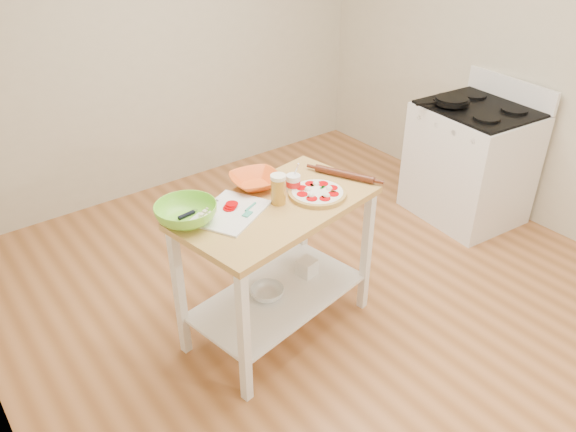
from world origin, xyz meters
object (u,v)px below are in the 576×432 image
(knife, at_px, (193,212))
(orange_bowl, at_px, (255,181))
(prep_island, at_px, (277,242))
(shelf_glass_bowl, at_px, (267,293))
(pizza, at_px, (317,193))
(spatula, at_px, (249,210))
(skillet, at_px, (451,101))
(rolling_pin, at_px, (344,174))
(cutting_board, at_px, (229,212))
(beer_pint, at_px, (278,189))
(shelf_bin, at_px, (307,267))
(gas_stove, at_px, (470,162))
(yogurt_tub, at_px, (293,183))
(green_bowl, at_px, (186,213))

(knife, bearing_deg, orange_bowl, 0.45)
(prep_island, distance_m, shelf_glass_bowl, 0.36)
(pizza, height_order, knife, pizza)
(pizza, distance_m, spatula, 0.42)
(pizza, relative_size, knife, 1.24)
(skillet, xyz_separation_m, rolling_pin, (-1.41, -0.35, -0.05))
(cutting_board, relative_size, beer_pint, 2.85)
(prep_island, relative_size, shelf_glass_bowl, 5.97)
(skillet, relative_size, rolling_pin, 1.11)
(pizza, distance_m, shelf_glass_bowl, 0.70)
(pizza, xyz_separation_m, shelf_bin, (0.03, 0.11, -0.60))
(skillet, bearing_deg, gas_stove, -26.09)
(cutting_board, bearing_deg, beer_pint, -41.47)
(cutting_board, bearing_deg, shelf_bin, -29.38)
(skillet, height_order, knife, skillet)
(orange_bowl, height_order, yogurt_tub, yogurt_tub)
(prep_island, xyz_separation_m, yogurt_tub, (0.17, 0.07, 0.30))
(spatula, height_order, orange_bowl, orange_bowl)
(prep_island, relative_size, orange_bowl, 4.27)
(cutting_board, bearing_deg, orange_bowl, 3.47)
(orange_bowl, relative_size, shelf_glass_bowl, 1.40)
(prep_island, distance_m, skillet, 1.99)
(skillet, xyz_separation_m, cutting_board, (-2.19, -0.28, -0.07))
(skillet, bearing_deg, green_bowl, -153.12)
(cutting_board, xyz_separation_m, knife, (-0.16, 0.11, 0.01))
(pizza, xyz_separation_m, yogurt_tub, (-0.08, 0.13, 0.03))
(shelf_glass_bowl, bearing_deg, cutting_board, 164.09)
(rolling_pin, distance_m, shelf_glass_bowl, 0.86)
(yogurt_tub, bearing_deg, pizza, -59.12)
(spatula, xyz_separation_m, green_bowl, (-0.31, 0.12, 0.04))
(pizza, distance_m, knife, 0.71)
(gas_stove, relative_size, knife, 4.13)
(gas_stove, relative_size, shelf_bin, 10.22)
(prep_island, bearing_deg, cutting_board, 163.63)
(cutting_board, bearing_deg, prep_island, -43.42)
(gas_stove, height_order, shelf_bin, gas_stove)
(cutting_board, height_order, rolling_pin, rolling_pin)
(prep_island, bearing_deg, skillet, 10.58)
(knife, bearing_deg, cutting_board, -41.29)
(knife, bearing_deg, gas_stove, -7.20)
(cutting_board, bearing_deg, rolling_pin, -31.90)
(prep_island, height_order, pizza, pizza)
(beer_pint, bearing_deg, pizza, -15.46)
(cutting_board, relative_size, rolling_pin, 1.31)
(beer_pint, relative_size, yogurt_tub, 0.97)
(cutting_board, relative_size, shelf_bin, 4.54)
(gas_stove, height_order, green_bowl, gas_stove)
(rolling_pin, bearing_deg, beer_pint, -179.38)
(prep_island, relative_size, green_bowl, 3.76)
(pizza, height_order, shelf_bin, pizza)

